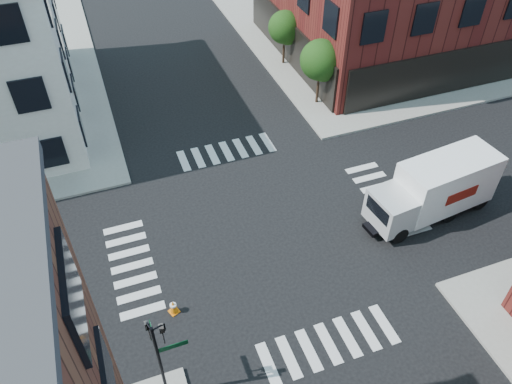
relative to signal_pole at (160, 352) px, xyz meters
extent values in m
plane|color=black|center=(6.72, 6.68, -2.86)|extent=(120.00, 120.00, 0.00)
cube|color=gray|center=(27.72, 27.68, -2.78)|extent=(30.00, 30.00, 0.15)
cylinder|color=black|center=(14.22, 16.68, -1.97)|extent=(0.18, 0.18, 1.47)
cylinder|color=black|center=(14.22, 16.68, -1.24)|extent=(0.12, 0.12, 1.47)
sphere|color=#15340E|center=(14.22, 16.68, 0.44)|extent=(2.69, 2.69, 2.69)
sphere|color=#15340E|center=(14.47, 16.58, -0.10)|extent=(1.85, 1.85, 1.85)
cylinder|color=black|center=(14.22, 22.68, -2.04)|extent=(0.18, 0.18, 1.33)
cylinder|color=black|center=(14.22, 22.68, -1.38)|extent=(0.12, 0.12, 1.33)
sphere|color=#15340E|center=(14.22, 22.68, 0.14)|extent=(2.43, 2.43, 2.43)
sphere|color=#15340E|center=(14.47, 22.58, -0.35)|extent=(1.67, 1.67, 1.67)
cylinder|color=black|center=(-0.08, -0.12, -0.56)|extent=(0.12, 0.12, 4.60)
cube|color=#053819|center=(0.47, -0.12, 0.29)|extent=(1.10, 0.03, 0.22)
cube|color=#053819|center=(-0.08, 0.43, 0.54)|extent=(0.03, 1.10, 0.22)
imported|color=black|center=(0.27, -0.02, 1.04)|extent=(0.22, 0.18, 1.10)
imported|color=black|center=(-0.18, 0.23, 1.04)|extent=(0.18, 0.22, 1.10)
cube|color=white|center=(15.88, 4.97, -0.97)|extent=(5.42, 2.80, 2.78)
cube|color=maroon|center=(16.00, 3.84, -0.97)|extent=(1.97, 0.25, 0.63)
cube|color=maroon|center=(15.75, 6.11, -0.97)|extent=(1.97, 0.25, 0.63)
cube|color=silver|center=(12.49, 4.60, -1.47)|extent=(2.02, 2.34, 1.80)
cube|color=black|center=(11.64, 4.51, -1.15)|extent=(0.27, 1.70, 0.81)
cube|color=black|center=(14.81, 4.86, -2.41)|extent=(7.24, 1.67, 0.22)
cylinder|color=black|center=(12.59, 3.67, -2.41)|extent=(0.93, 0.41, 0.90)
cylinder|color=black|center=(12.39, 5.54, -2.41)|extent=(0.93, 0.41, 0.90)
cylinder|color=black|center=(15.80, 4.02, -2.41)|extent=(0.93, 0.41, 0.90)
cylinder|color=black|center=(15.60, 5.89, -2.41)|extent=(0.93, 0.41, 0.90)
cylinder|color=black|center=(17.94, 4.25, -2.41)|extent=(0.93, 0.41, 0.90)
cylinder|color=black|center=(17.74, 6.13, -2.41)|extent=(0.93, 0.41, 0.90)
cube|color=orange|center=(1.02, 3.46, -2.84)|extent=(0.54, 0.54, 0.04)
cone|color=orange|center=(1.02, 3.46, -2.48)|extent=(0.51, 0.51, 0.76)
cylinder|color=white|center=(1.02, 3.46, -2.37)|extent=(0.29, 0.29, 0.09)
camera|label=1|loc=(0.02, -9.72, 15.93)|focal=35.00mm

